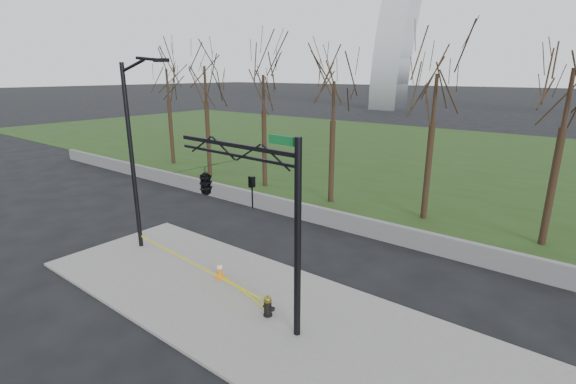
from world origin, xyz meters
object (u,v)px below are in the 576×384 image
Objects in this scene: fire_hydrant at (268,306)px; traffic_cone at (220,270)px; traffic_signal_mast at (220,184)px; street_light at (135,145)px.

fire_hydrant reaches higher than traffic_cone.
traffic_signal_mast reaches higher than traffic_cone.
street_light is (-4.83, -0.04, 4.28)m from traffic_cone.
traffic_signal_mast is at bearing -21.43° from street_light.
street_light is at bearing -179.51° from traffic_cone.
fire_hydrant is at bearing -14.45° from traffic_cone.
fire_hydrant is 9.01m from street_light.
traffic_signal_mast reaches higher than fire_hydrant.
fire_hydrant is 4.18m from traffic_signal_mast.
fire_hydrant is 1.15× the size of traffic_cone.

